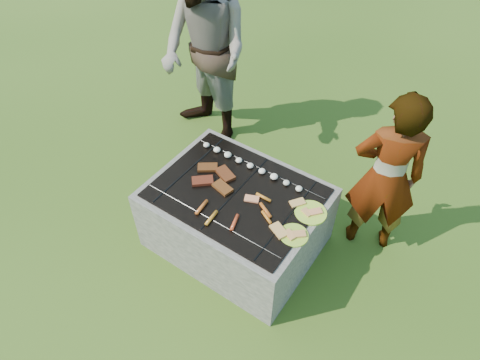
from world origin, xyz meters
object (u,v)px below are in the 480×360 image
(plate_far, at_px, (311,213))
(plate_near, at_px, (294,235))
(bystander, at_px, (205,53))
(cook, at_px, (386,177))
(fire_pit, at_px, (237,219))

(plate_far, height_order, plate_near, same)
(plate_far, bearing_deg, bystander, 152.17)
(plate_near, relative_size, cook, 0.16)
(cook, bearing_deg, plate_near, 42.27)
(bystander, bearing_deg, cook, 8.25)
(plate_far, relative_size, bystander, 0.15)
(fire_pit, distance_m, cook, 1.20)
(plate_near, distance_m, cook, 0.84)
(plate_far, relative_size, cook, 0.19)
(fire_pit, height_order, bystander, bystander)
(plate_near, bearing_deg, bystander, 145.77)
(plate_near, distance_m, bystander, 1.98)
(fire_pit, height_order, cook, cook)
(cook, bearing_deg, plate_far, 33.04)
(fire_pit, relative_size, cook, 0.88)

